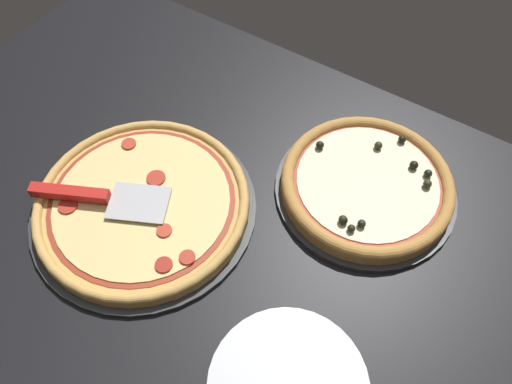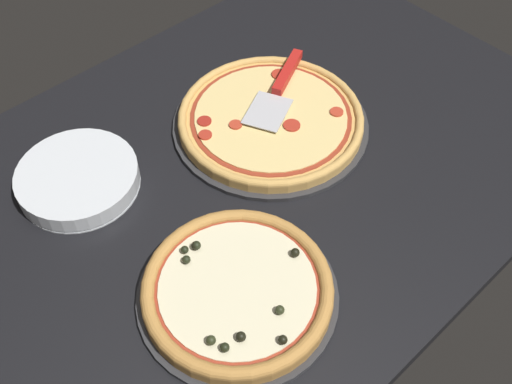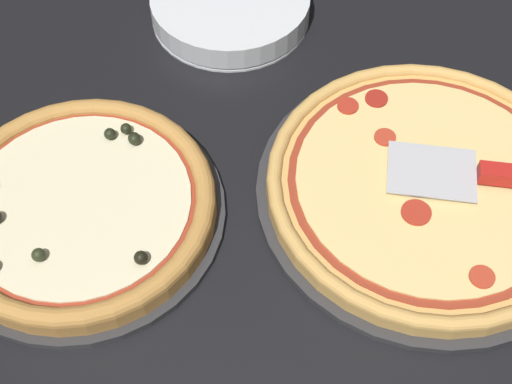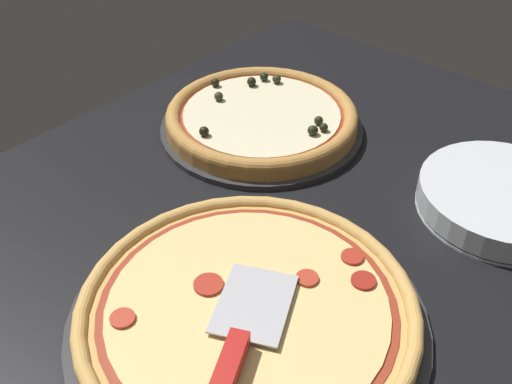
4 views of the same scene
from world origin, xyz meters
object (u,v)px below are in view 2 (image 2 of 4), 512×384
object	(u,v)px
serving_spatula	(283,81)
pizza_front	(271,118)
pizza_back	(237,289)
plate_stack	(78,179)

from	to	relation	value
serving_spatula	pizza_front	bearing A→B (deg)	30.95
pizza_front	pizza_back	bearing A→B (deg)	38.86
plate_stack	pizza_front	bearing A→B (deg)	161.21
pizza_back	serving_spatula	world-z (taller)	serving_spatula
pizza_front	plate_stack	world-z (taller)	plate_stack
pizza_front	plate_stack	distance (cm)	41.93
pizza_back	plate_stack	world-z (taller)	pizza_back
pizza_front	pizza_back	world-z (taller)	pizza_back
pizza_back	plate_stack	bearing A→B (deg)	-80.83
pizza_front	serving_spatula	bearing A→B (deg)	-149.05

